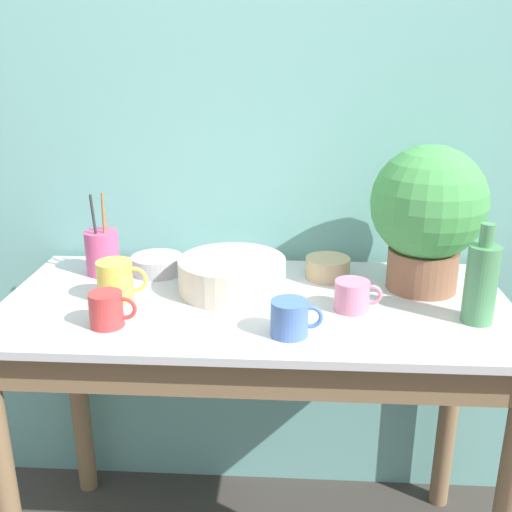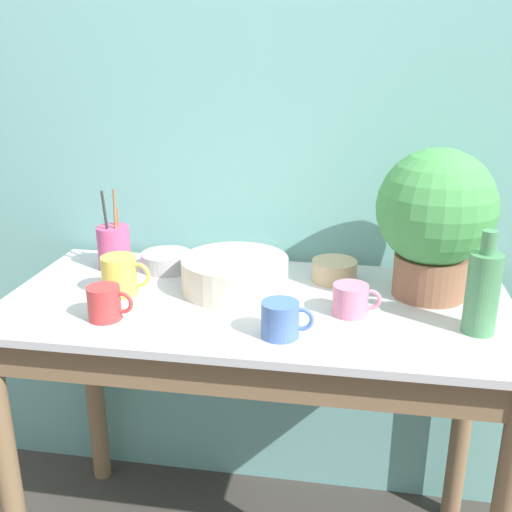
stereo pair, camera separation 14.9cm
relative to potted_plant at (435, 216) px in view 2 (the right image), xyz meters
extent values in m
cube|color=#70ADA8|center=(-0.44, 0.25, 0.16)|extent=(6.00, 0.05, 2.40)
cylinder|color=#846647|center=(-1.03, -0.37, -0.64)|extent=(0.06, 0.06, 0.81)
cylinder|color=#846647|center=(-1.03, 0.15, -0.64)|extent=(0.06, 0.06, 0.81)
cylinder|color=#846647|center=(0.16, 0.15, -0.64)|extent=(0.06, 0.06, 0.81)
cube|color=#846647|center=(-0.44, -0.37, -0.28)|extent=(1.19, 0.02, 0.10)
cube|color=silver|center=(-0.44, -0.11, -0.22)|extent=(1.29, 0.61, 0.02)
cylinder|color=#8C5B42|center=(0.00, 0.00, -0.16)|extent=(0.18, 0.18, 0.11)
sphere|color=#47994C|center=(0.00, 0.00, 0.02)|extent=(0.30, 0.30, 0.30)
cylinder|color=beige|center=(-0.50, -0.05, -0.17)|extent=(0.28, 0.28, 0.09)
cylinder|color=#4C8C59|center=(0.09, -0.20, -0.12)|extent=(0.07, 0.07, 0.19)
cylinder|color=#4C8C59|center=(0.09, -0.20, 0.00)|extent=(0.03, 0.03, 0.05)
cylinder|color=pink|center=(-0.20, -0.15, -0.18)|extent=(0.09, 0.09, 0.08)
torus|color=pink|center=(-0.15, -0.15, -0.17)|extent=(0.05, 0.01, 0.05)
cylinder|color=#E5CC4C|center=(-0.79, -0.13, -0.16)|extent=(0.09, 0.09, 0.10)
torus|color=#E5CC4C|center=(-0.74, -0.13, -0.16)|extent=(0.07, 0.01, 0.07)
cylinder|color=#4C70B7|center=(-0.35, -0.30, -0.17)|extent=(0.08, 0.08, 0.08)
torus|color=#4C70B7|center=(-0.30, -0.30, -0.17)|extent=(0.06, 0.01, 0.06)
cylinder|color=#C63838|center=(-0.77, -0.28, -0.17)|extent=(0.08, 0.08, 0.08)
torus|color=#C63838|center=(-0.73, -0.28, -0.17)|extent=(0.06, 0.01, 0.06)
cylinder|color=#A8A8B2|center=(-0.73, 0.08, -0.19)|extent=(0.15, 0.15, 0.05)
cylinder|color=tan|center=(-0.25, 0.06, -0.18)|extent=(0.12, 0.12, 0.06)
cylinder|color=#CC4C7F|center=(-0.88, 0.06, -0.15)|extent=(0.09, 0.09, 0.13)
cylinder|color=#333333|center=(-0.89, 0.04, -0.09)|extent=(0.01, 0.04, 0.24)
cylinder|color=olive|center=(-0.87, 0.04, -0.09)|extent=(0.01, 0.03, 0.24)
cylinder|color=olive|center=(-0.87, 0.08, -0.12)|extent=(0.01, 0.01, 0.18)
camera|label=1|loc=(-0.35, -1.51, 0.40)|focal=42.00mm
camera|label=2|loc=(-0.20, -1.50, 0.40)|focal=42.00mm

